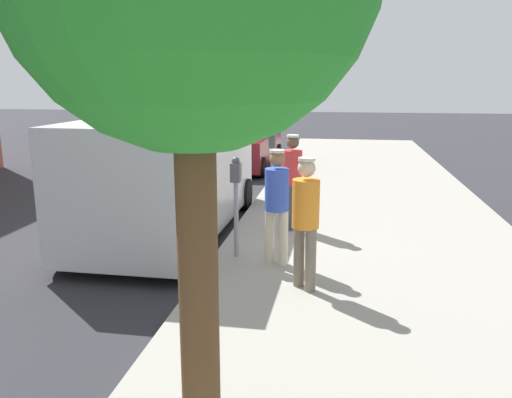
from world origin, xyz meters
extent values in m
plane|color=#2D2D33|center=(0.00, 0.00, 0.00)|extent=(80.00, 80.00, 0.00)
cube|color=#9E998E|center=(3.50, 0.00, 0.07)|extent=(5.00, 32.00, 0.15)
cylinder|color=gray|center=(1.35, -0.69, 0.72)|extent=(0.07, 0.07, 1.15)
cube|color=#4C4C51|center=(1.35, -0.69, 1.44)|extent=(0.14, 0.18, 0.28)
sphere|color=#47474C|center=(1.35, -0.69, 1.61)|extent=(0.12, 0.12, 0.12)
cylinder|color=gray|center=(1.35, 3.39, 0.72)|extent=(0.07, 0.07, 1.15)
cube|color=#4C4C51|center=(1.35, 3.39, 1.44)|extent=(0.14, 0.18, 0.28)
sphere|color=#47474C|center=(1.35, 3.39, 1.61)|extent=(0.12, 0.12, 0.12)
cylinder|color=beige|center=(2.09, -0.94, 0.55)|extent=(0.14, 0.14, 0.80)
cylinder|color=beige|center=(1.88, -0.87, 0.55)|extent=(0.14, 0.14, 0.80)
cylinder|color=blue|center=(1.98, -0.90, 1.25)|extent=(0.34, 0.34, 0.60)
sphere|color=#8C6647|center=(1.98, -0.90, 1.69)|extent=(0.22, 0.22, 0.22)
cylinder|color=silver|center=(1.98, -0.90, 1.79)|extent=(0.21, 0.21, 0.04)
cylinder|color=#383D47|center=(2.07, 1.04, 0.56)|extent=(0.14, 0.14, 0.81)
cylinder|color=#383D47|center=(1.99, 0.83, 0.56)|extent=(0.14, 0.14, 0.81)
cylinder|color=red|center=(2.03, 0.94, 1.26)|extent=(0.34, 0.34, 0.61)
sphere|color=brown|center=(2.03, 0.94, 1.71)|extent=(0.22, 0.22, 0.22)
cylinder|color=silver|center=(2.03, 0.94, 1.82)|extent=(0.21, 0.21, 0.04)
cylinder|color=#726656|center=(2.53, -1.85, 0.56)|extent=(0.14, 0.14, 0.81)
cylinder|color=#726656|center=(2.37, -1.69, 0.56)|extent=(0.14, 0.14, 0.81)
cylinder|color=orange|center=(2.45, -1.77, 1.26)|extent=(0.34, 0.34, 0.61)
sphere|color=beige|center=(2.45, -1.77, 1.71)|extent=(0.22, 0.22, 0.22)
cylinder|color=silver|center=(2.45, -1.77, 1.82)|extent=(0.21, 0.21, 0.04)
cube|color=#BCBCC1|center=(-0.15, 0.78, 1.17)|extent=(2.07, 5.23, 1.96)
cube|color=black|center=(-0.18, -1.67, 1.56)|extent=(1.84, 0.10, 0.88)
cylinder|color=black|center=(0.77, -1.28, 0.34)|extent=(0.23, 0.68, 0.68)
cylinder|color=black|center=(-1.13, -1.26, 0.34)|extent=(0.23, 0.68, 0.68)
cylinder|color=black|center=(0.83, 2.82, 0.34)|extent=(0.23, 0.68, 0.68)
cylinder|color=black|center=(-1.07, 2.84, 0.34)|extent=(0.23, 0.68, 0.68)
cube|color=maroon|center=(-0.22, 8.32, 0.61)|extent=(1.90, 4.43, 0.89)
cube|color=maroon|center=(-0.22, 8.54, 1.35)|extent=(1.64, 2.01, 0.60)
cylinder|color=black|center=(0.61, 6.66, 0.30)|extent=(0.23, 0.60, 0.60)
cylinder|color=black|center=(-1.11, 6.69, 0.30)|extent=(0.23, 0.60, 0.60)
cylinder|color=black|center=(0.67, 9.96, 0.30)|extent=(0.23, 0.60, 0.60)
cylinder|color=black|center=(-1.05, 9.99, 0.30)|extent=(0.23, 0.60, 0.60)
cylinder|color=brown|center=(2.05, -5.23, 1.40)|extent=(0.24, 0.24, 2.50)
camera|label=1|loc=(2.85, -8.02, 2.74)|focal=36.38mm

